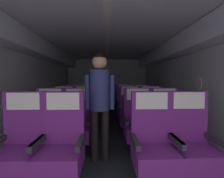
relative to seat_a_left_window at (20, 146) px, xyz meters
The scene contains 23 objects.
ground 2.32m from the seat_a_left_window, 64.34° to the left, with size 3.84×7.73×0.02m, color #23282D.
fuselage_shell 2.78m from the seat_a_left_window, 67.00° to the left, with size 3.72×7.38×2.19m.
seat_a_left_window is the anchor object (origin of this frame).
seat_a_left_aisle 0.47m from the seat_a_left_window, ahead, with size 0.50×0.52×1.05m.
seat_a_right_aisle 1.97m from the seat_a_left_window, ahead, with size 0.50×0.52×1.05m.
seat_a_right_window 1.51m from the seat_a_left_window, ahead, with size 0.50×0.52×1.05m.
seat_b_left_window 0.91m from the seat_a_left_window, 89.81° to the left, with size 0.50×0.52×1.05m.
seat_b_left_aisle 1.02m from the seat_a_left_window, 62.52° to the left, with size 0.50×0.52×1.05m.
seat_b_right_aisle 2.17m from the seat_a_left_window, 24.13° to the left, with size 0.50×0.52×1.05m.
seat_b_right_window 1.76m from the seat_a_left_window, 30.91° to the left, with size 0.50×0.52×1.05m.
seat_c_left_window 1.80m from the seat_a_left_window, 89.80° to the left, with size 0.50×0.52×1.05m.
seat_c_left_aisle 1.85m from the seat_a_left_window, 75.07° to the left, with size 0.50×0.52×1.05m.
seat_c_right_aisle 2.67m from the seat_a_left_window, 42.05° to the left, with size 0.50×0.52×1.05m.
seat_c_right_window 2.33m from the seat_a_left_window, 50.09° to the left, with size 0.50×0.52×1.05m.
seat_d_left_window 2.69m from the seat_a_left_window, 90.03° to the left, with size 0.50×0.52×1.05m.
seat_d_left_aisle 2.74m from the seat_a_left_window, 80.16° to the left, with size 0.50×0.52×1.05m.
seat_d_right_aisle 3.34m from the seat_a_left_window, 53.71° to the left, with size 0.50×0.52×1.05m.
seat_d_right_window 3.08m from the seat_a_left_window, 60.77° to the left, with size 0.50×0.52×1.05m.
seat_e_left_window 3.58m from the seat_a_left_window, 89.96° to the left, with size 0.50×0.52×1.05m.
seat_e_left_aisle 3.63m from the seat_a_left_window, 82.52° to the left, with size 0.50×0.52×1.05m.
seat_e_right_aisle 4.09m from the seat_a_left_window, 60.98° to the left, with size 0.50×0.52×1.05m.
seat_e_right_window 3.89m from the seat_a_left_window, 67.22° to the left, with size 0.50×0.52×1.05m.
flight_attendant 1.16m from the seat_a_left_window, 32.46° to the left, with size 0.43×0.28×1.58m.
Camera 1 is at (-0.01, -0.23, 1.19)m, focal length 26.31 mm.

